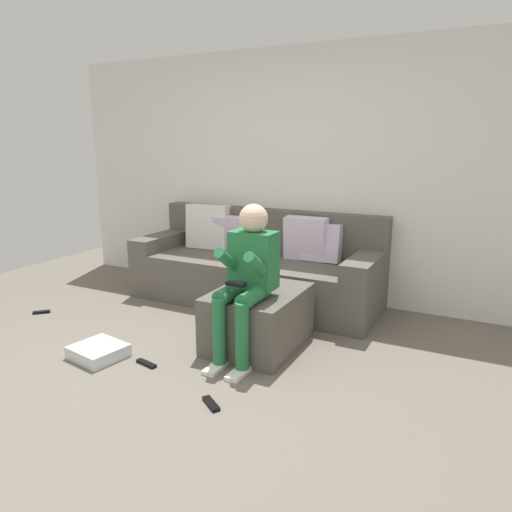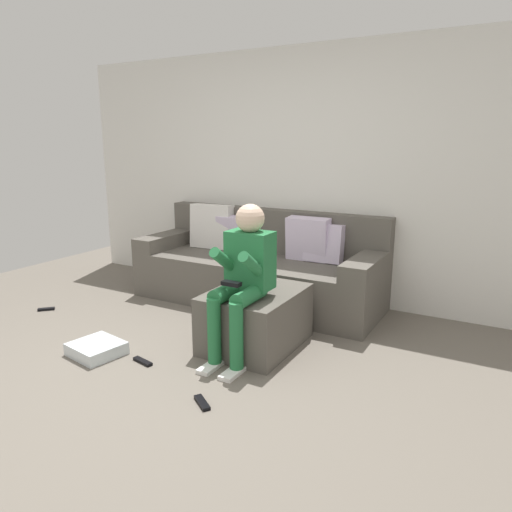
{
  "view_description": "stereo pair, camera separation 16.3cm",
  "coord_description": "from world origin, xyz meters",
  "px_view_note": "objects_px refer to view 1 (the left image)",
  "views": [
    {
      "loc": [
        1.87,
        -2.17,
        1.58
      ],
      "look_at": [
        0.03,
        1.44,
        0.61
      ],
      "focal_mm": 33.33,
      "sensor_mm": 36.0,
      "label": 1
    },
    {
      "loc": [
        2.02,
        -2.09,
        1.58
      ],
      "look_at": [
        0.03,
        1.44,
        0.61
      ],
      "focal_mm": 33.33,
      "sensor_mm": 36.0,
      "label": 2
    }
  ],
  "objects_px": {
    "storage_bin": "(98,351)",
    "ottoman": "(258,318)",
    "remote_near_ottoman": "(211,404)",
    "remote_by_storage_bin": "(146,363)",
    "person_seated": "(247,272)",
    "remote_under_side_table": "(42,312)",
    "couch_sectional": "(257,269)"
  },
  "relations": [
    {
      "from": "storage_bin",
      "to": "ottoman",
      "type": "bearing_deg",
      "value": 37.3
    },
    {
      "from": "ottoman",
      "to": "remote_near_ottoman",
      "type": "distance_m",
      "value": 0.96
    },
    {
      "from": "storage_bin",
      "to": "remote_by_storage_bin",
      "type": "distance_m",
      "value": 0.41
    },
    {
      "from": "remote_near_ottoman",
      "to": "person_seated",
      "type": "bearing_deg",
      "value": 135.05
    },
    {
      "from": "person_seated",
      "to": "remote_under_side_table",
      "type": "bearing_deg",
      "value": -177.76
    },
    {
      "from": "person_seated",
      "to": "storage_bin",
      "type": "relative_size",
      "value": 3.16
    },
    {
      "from": "couch_sectional",
      "to": "remote_under_side_table",
      "type": "relative_size",
      "value": 16.26
    },
    {
      "from": "remote_under_side_table",
      "to": "ottoman",
      "type": "bearing_deg",
      "value": -37.5
    },
    {
      "from": "person_seated",
      "to": "remote_under_side_table",
      "type": "height_order",
      "value": "person_seated"
    },
    {
      "from": "ottoman",
      "to": "remote_under_side_table",
      "type": "bearing_deg",
      "value": -172.51
    },
    {
      "from": "couch_sectional",
      "to": "remote_by_storage_bin",
      "type": "relative_size",
      "value": 13.4
    },
    {
      "from": "storage_bin",
      "to": "remote_by_storage_bin",
      "type": "height_order",
      "value": "storage_bin"
    },
    {
      "from": "couch_sectional",
      "to": "remote_by_storage_bin",
      "type": "bearing_deg",
      "value": -91.95
    },
    {
      "from": "storage_bin",
      "to": "couch_sectional",
      "type": "bearing_deg",
      "value": 75.13
    },
    {
      "from": "person_seated",
      "to": "remote_under_side_table",
      "type": "relative_size",
      "value": 7.53
    },
    {
      "from": "ottoman",
      "to": "remote_by_storage_bin",
      "type": "relative_size",
      "value": 4.42
    },
    {
      "from": "couch_sectional",
      "to": "person_seated",
      "type": "height_order",
      "value": "person_seated"
    },
    {
      "from": "storage_bin",
      "to": "remote_by_storage_bin",
      "type": "xyz_separation_m",
      "value": [
        0.4,
        0.06,
        -0.04
      ]
    },
    {
      "from": "couch_sectional",
      "to": "ottoman",
      "type": "height_order",
      "value": "couch_sectional"
    },
    {
      "from": "ottoman",
      "to": "remote_by_storage_bin",
      "type": "bearing_deg",
      "value": -130.19
    },
    {
      "from": "ottoman",
      "to": "remote_near_ottoman",
      "type": "relative_size",
      "value": 4.62
    },
    {
      "from": "ottoman",
      "to": "couch_sectional",
      "type": "bearing_deg",
      "value": 117.59
    },
    {
      "from": "ottoman",
      "to": "remote_near_ottoman",
      "type": "height_order",
      "value": "ottoman"
    },
    {
      "from": "ottoman",
      "to": "storage_bin",
      "type": "relative_size",
      "value": 2.25
    },
    {
      "from": "couch_sectional",
      "to": "storage_bin",
      "type": "bearing_deg",
      "value": -104.87
    },
    {
      "from": "ottoman",
      "to": "storage_bin",
      "type": "height_order",
      "value": "ottoman"
    },
    {
      "from": "remote_near_ottoman",
      "to": "remote_by_storage_bin",
      "type": "relative_size",
      "value": 0.96
    },
    {
      "from": "ottoman",
      "to": "remote_near_ottoman",
      "type": "bearing_deg",
      "value": -81.32
    },
    {
      "from": "remote_near_ottoman",
      "to": "remote_by_storage_bin",
      "type": "bearing_deg",
      "value": -164.32
    },
    {
      "from": "storage_bin",
      "to": "remote_near_ottoman",
      "type": "relative_size",
      "value": 2.05
    },
    {
      "from": "person_seated",
      "to": "remote_by_storage_bin",
      "type": "relative_size",
      "value": 6.21
    },
    {
      "from": "remote_under_side_table",
      "to": "storage_bin",
      "type": "bearing_deg",
      "value": -66.1
    }
  ]
}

